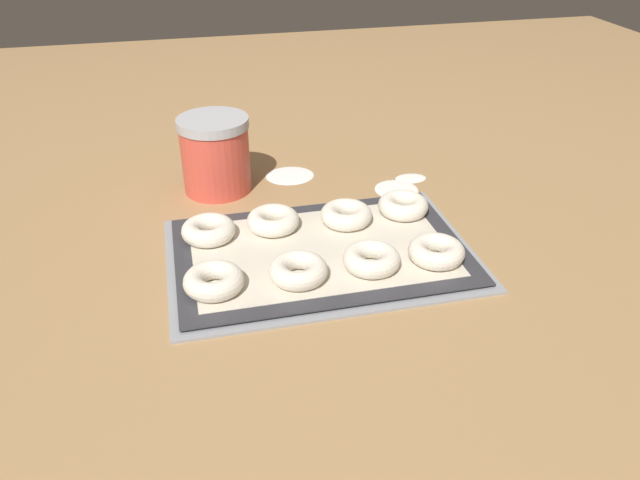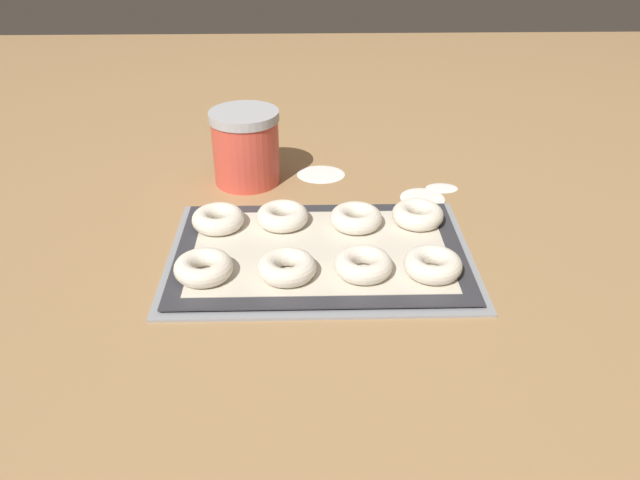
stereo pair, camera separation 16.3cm
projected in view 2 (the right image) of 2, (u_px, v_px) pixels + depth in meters
The scene contains 15 objects.
ground_plane at pixel (312, 256), 0.92m from camera, with size 2.80×2.80×0.00m, color #A87F51.
baking_tray at pixel (320, 252), 0.92m from camera, with size 0.44×0.30×0.01m.
baking_mat at pixel (320, 249), 0.92m from camera, with size 0.42×0.28×0.00m.
bagel_front_far_left at pixel (204, 267), 0.85m from camera, with size 0.08×0.08×0.03m.
bagel_front_mid_left at pixel (287, 267), 0.85m from camera, with size 0.08×0.08×0.03m.
bagel_front_mid_right at pixel (363, 264), 0.85m from camera, with size 0.08×0.08×0.03m.
bagel_front_far_right at pixel (433, 265), 0.85m from camera, with size 0.08×0.08×0.03m.
bagel_back_far_left at pixel (218, 219), 0.96m from camera, with size 0.08×0.08×0.03m.
bagel_back_mid_left at pixel (282, 216), 0.97m from camera, with size 0.08×0.08×0.03m.
bagel_back_mid_right at pixel (356, 218), 0.97m from camera, with size 0.08×0.08×0.03m.
bagel_back_far_right at pixel (418, 215), 0.98m from camera, with size 0.08×0.08×0.03m.
flour_canister at pixel (246, 147), 1.10m from camera, with size 0.12×0.12×0.13m.
flour_patch_near at pixel (321, 174), 1.16m from camera, with size 0.09×0.08×0.00m.
flour_patch_far at pixel (442, 187), 1.11m from camera, with size 0.06×0.04×0.00m.
flour_patch_side at pixel (423, 197), 1.08m from camera, with size 0.08×0.08×0.00m.
Camera 2 is at (-0.01, -0.77, 0.50)m, focal length 35.00 mm.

